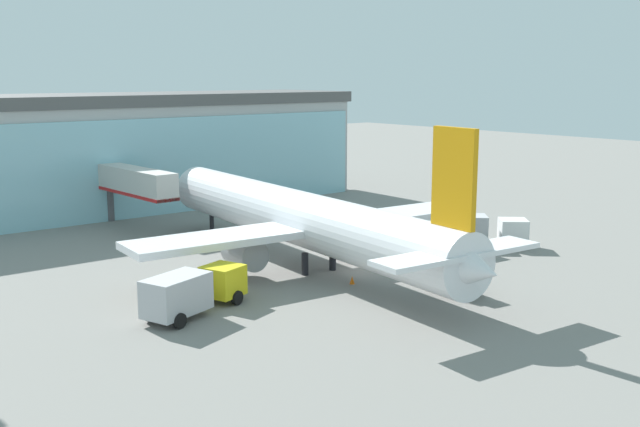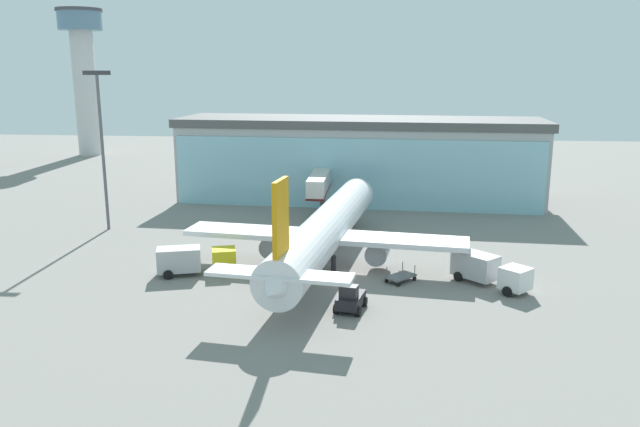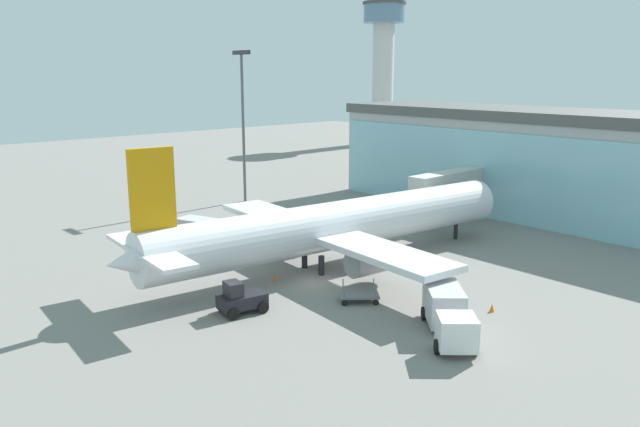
{
  "view_description": "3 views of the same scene",
  "coord_description": "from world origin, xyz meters",
  "px_view_note": "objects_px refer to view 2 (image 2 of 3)",
  "views": [
    {
      "loc": [
        -36.51,
        -37.9,
        14.15
      ],
      "look_at": [
        0.13,
        4.02,
        3.72
      ],
      "focal_mm": 42.0,
      "sensor_mm": 36.0,
      "label": 1
    },
    {
      "loc": [
        3.69,
        -55.54,
        19.02
      ],
      "look_at": [
        -2.53,
        4.56,
        4.99
      ],
      "focal_mm": 35.0,
      "sensor_mm": 36.0,
      "label": 2
    },
    {
      "loc": [
        34.48,
        -32.02,
        16.16
      ],
      "look_at": [
        -2.54,
        2.83,
        4.67
      ],
      "focal_mm": 35.0,
      "sensor_mm": 36.0,
      "label": 3
    }
  ],
  "objects_px": {
    "apron_light_mast": "(102,137)",
    "fuel_truck": "(488,270)",
    "baggage_cart": "(401,276)",
    "safety_cone_wingtip": "(477,264)",
    "safety_cone_nose": "(314,281)",
    "pushback_tug": "(350,299)",
    "catering_truck": "(194,259)",
    "jet_bridge": "(320,184)",
    "airplane": "(326,230)",
    "control_tower": "(83,66)"
  },
  "relations": [
    {
      "from": "apron_light_mast",
      "to": "pushback_tug",
      "type": "relative_size",
      "value": 5.41
    },
    {
      "from": "apron_light_mast",
      "to": "jet_bridge",
      "type": "bearing_deg",
      "value": 21.73
    },
    {
      "from": "baggage_cart",
      "to": "pushback_tug",
      "type": "xyz_separation_m",
      "value": [
        -4.21,
        -7.44,
        0.47
      ]
    },
    {
      "from": "control_tower",
      "to": "baggage_cart",
      "type": "bearing_deg",
      "value": -49.65
    },
    {
      "from": "apron_light_mast",
      "to": "pushback_tug",
      "type": "xyz_separation_m",
      "value": [
        30.75,
        -23.2,
        -10.2
      ]
    },
    {
      "from": "airplane",
      "to": "baggage_cart",
      "type": "relative_size",
      "value": 12.36
    },
    {
      "from": "catering_truck",
      "to": "safety_cone_nose",
      "type": "distance_m",
      "value": 11.83
    },
    {
      "from": "airplane",
      "to": "safety_cone_nose",
      "type": "height_order",
      "value": "airplane"
    },
    {
      "from": "control_tower",
      "to": "apron_light_mast",
      "type": "relative_size",
      "value": 1.69
    },
    {
      "from": "baggage_cart",
      "to": "catering_truck",
      "type": "bearing_deg",
      "value": -49.61
    },
    {
      "from": "jet_bridge",
      "to": "control_tower",
      "type": "xyz_separation_m",
      "value": [
        -58.1,
        54.67,
        15.44
      ]
    },
    {
      "from": "jet_bridge",
      "to": "pushback_tug",
      "type": "relative_size",
      "value": 3.64
    },
    {
      "from": "control_tower",
      "to": "catering_truck",
      "type": "distance_m",
      "value": 95.57
    },
    {
      "from": "baggage_cart",
      "to": "safety_cone_nose",
      "type": "bearing_deg",
      "value": -39.19
    },
    {
      "from": "fuel_truck",
      "to": "baggage_cart",
      "type": "xyz_separation_m",
      "value": [
        -7.74,
        0.15,
        -0.97
      ]
    },
    {
      "from": "apron_light_mast",
      "to": "baggage_cart",
      "type": "xyz_separation_m",
      "value": [
        34.96,
        -15.76,
        -10.68
      ]
    },
    {
      "from": "airplane",
      "to": "catering_truck",
      "type": "distance_m",
      "value": 13.14
    },
    {
      "from": "catering_truck",
      "to": "safety_cone_nose",
      "type": "relative_size",
      "value": 13.86
    },
    {
      "from": "catering_truck",
      "to": "pushback_tug",
      "type": "distance_m",
      "value": 17.08
    },
    {
      "from": "pushback_tug",
      "to": "safety_cone_nose",
      "type": "relative_size",
      "value": 6.34
    },
    {
      "from": "apron_light_mast",
      "to": "airplane",
      "type": "xyz_separation_m",
      "value": [
        27.67,
        -11.18,
        -7.62
      ]
    },
    {
      "from": "apron_light_mast",
      "to": "safety_cone_wingtip",
      "type": "relative_size",
      "value": 34.28
    },
    {
      "from": "control_tower",
      "to": "baggage_cart",
      "type": "relative_size",
      "value": 10.06
    },
    {
      "from": "safety_cone_wingtip",
      "to": "baggage_cart",
      "type": "bearing_deg",
      "value": -145.16
    },
    {
      "from": "apron_light_mast",
      "to": "fuel_truck",
      "type": "xyz_separation_m",
      "value": [
        42.69,
        -15.91,
        -9.71
      ]
    },
    {
      "from": "apron_light_mast",
      "to": "airplane",
      "type": "height_order",
      "value": "apron_light_mast"
    },
    {
      "from": "apron_light_mast",
      "to": "safety_cone_wingtip",
      "type": "xyz_separation_m",
      "value": [
        42.57,
        -10.46,
        -10.9
      ]
    },
    {
      "from": "fuel_truck",
      "to": "pushback_tug",
      "type": "height_order",
      "value": "fuel_truck"
    },
    {
      "from": "safety_cone_wingtip",
      "to": "catering_truck",
      "type": "bearing_deg",
      "value": -169.3
    },
    {
      "from": "airplane",
      "to": "safety_cone_nose",
      "type": "xyz_separation_m",
      "value": [
        -0.54,
        -5.94,
        -3.28
      ]
    },
    {
      "from": "catering_truck",
      "to": "fuel_truck",
      "type": "height_order",
      "value": "same"
    },
    {
      "from": "fuel_truck",
      "to": "jet_bridge",
      "type": "bearing_deg",
      "value": 168.75
    },
    {
      "from": "catering_truck",
      "to": "pushback_tug",
      "type": "relative_size",
      "value": 2.19
    },
    {
      "from": "baggage_cart",
      "to": "safety_cone_wingtip",
      "type": "bearing_deg",
      "value": 165.77
    },
    {
      "from": "safety_cone_nose",
      "to": "pushback_tug",
      "type": "bearing_deg",
      "value": -59.27
    },
    {
      "from": "jet_bridge",
      "to": "control_tower",
      "type": "bearing_deg",
      "value": 46.19
    },
    {
      "from": "apron_light_mast",
      "to": "safety_cone_wingtip",
      "type": "height_order",
      "value": "apron_light_mast"
    },
    {
      "from": "pushback_tug",
      "to": "safety_cone_nose",
      "type": "height_order",
      "value": "pushback_tug"
    },
    {
      "from": "catering_truck",
      "to": "airplane",
      "type": "bearing_deg",
      "value": 2.99
    },
    {
      "from": "fuel_truck",
      "to": "safety_cone_nose",
      "type": "bearing_deg",
      "value": -131.52
    },
    {
      "from": "fuel_truck",
      "to": "baggage_cart",
      "type": "height_order",
      "value": "fuel_truck"
    },
    {
      "from": "airplane",
      "to": "pushback_tug",
      "type": "bearing_deg",
      "value": -158.62
    },
    {
      "from": "safety_cone_nose",
      "to": "safety_cone_wingtip",
      "type": "xyz_separation_m",
      "value": [
        15.44,
        6.67,
        0.0
      ]
    },
    {
      "from": "airplane",
      "to": "baggage_cart",
      "type": "height_order",
      "value": "airplane"
    },
    {
      "from": "fuel_truck",
      "to": "safety_cone_nose",
      "type": "relative_size",
      "value": 12.33
    },
    {
      "from": "apron_light_mast",
      "to": "baggage_cart",
      "type": "bearing_deg",
      "value": -24.27
    },
    {
      "from": "airplane",
      "to": "pushback_tug",
      "type": "relative_size",
      "value": 11.21
    },
    {
      "from": "catering_truck",
      "to": "apron_light_mast",
      "type": "bearing_deg",
      "value": 117.96
    },
    {
      "from": "airplane",
      "to": "fuel_truck",
      "type": "xyz_separation_m",
      "value": [
        15.02,
        -4.73,
        -2.09
      ]
    },
    {
      "from": "jet_bridge",
      "to": "airplane",
      "type": "xyz_separation_m",
      "value": [
        2.87,
        -21.07,
        -0.74
      ]
    }
  ]
}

